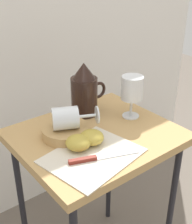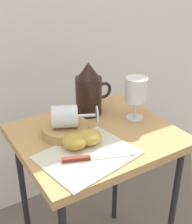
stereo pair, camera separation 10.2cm
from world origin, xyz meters
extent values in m
cube|color=silver|center=(0.00, 0.57, 0.92)|extent=(2.40, 0.03, 1.85)
cube|color=tan|center=(0.00, 0.00, 0.67)|extent=(0.54, 0.46, 0.03)
cylinder|color=black|center=(0.23, -0.19, 0.33)|extent=(0.02, 0.02, 0.66)
cylinder|color=black|center=(-0.23, 0.19, 0.33)|extent=(0.02, 0.02, 0.66)
cylinder|color=black|center=(0.23, 0.19, 0.33)|extent=(0.02, 0.02, 0.66)
cube|color=beige|center=(-0.09, -0.10, 0.69)|extent=(0.31, 0.27, 0.00)
cylinder|color=tan|center=(-0.09, 0.05, 0.71)|extent=(0.16, 0.16, 0.03)
cylinder|color=black|center=(0.05, 0.14, 0.76)|extent=(0.10, 0.10, 0.15)
cylinder|color=#D1661E|center=(0.05, 0.14, 0.73)|extent=(0.09, 0.09, 0.08)
cone|color=black|center=(0.05, 0.14, 0.86)|extent=(0.09, 0.09, 0.06)
torus|color=black|center=(0.12, 0.14, 0.77)|extent=(0.07, 0.01, 0.07)
cylinder|color=silver|center=(0.18, 0.01, 0.69)|extent=(0.06, 0.06, 0.00)
cylinder|color=silver|center=(0.18, 0.01, 0.73)|extent=(0.01, 0.01, 0.07)
cylinder|color=silver|center=(0.18, 0.01, 0.81)|extent=(0.08, 0.08, 0.09)
cylinder|color=#D1661E|center=(0.18, 0.01, 0.79)|extent=(0.07, 0.07, 0.04)
cylinder|color=silver|center=(-0.10, 0.04, 0.76)|extent=(0.11, 0.10, 0.08)
cylinder|color=silver|center=(-0.03, 0.01, 0.76)|extent=(0.06, 0.03, 0.01)
cylinder|color=silver|center=(0.00, -0.01, 0.76)|extent=(0.03, 0.06, 0.06)
ellipsoid|color=#B29938|center=(-0.11, -0.05, 0.71)|extent=(0.08, 0.08, 0.04)
ellipsoid|color=#B29938|center=(-0.06, -0.05, 0.71)|extent=(0.08, 0.08, 0.04)
cube|color=silver|center=(-0.03, -0.15, 0.69)|extent=(0.13, 0.06, 0.00)
cube|color=maroon|center=(-0.14, -0.11, 0.70)|extent=(0.08, 0.04, 0.01)
camera|label=1|loc=(-0.56, -0.71, 1.23)|focal=48.98mm
camera|label=2|loc=(-0.47, -0.77, 1.23)|focal=48.98mm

